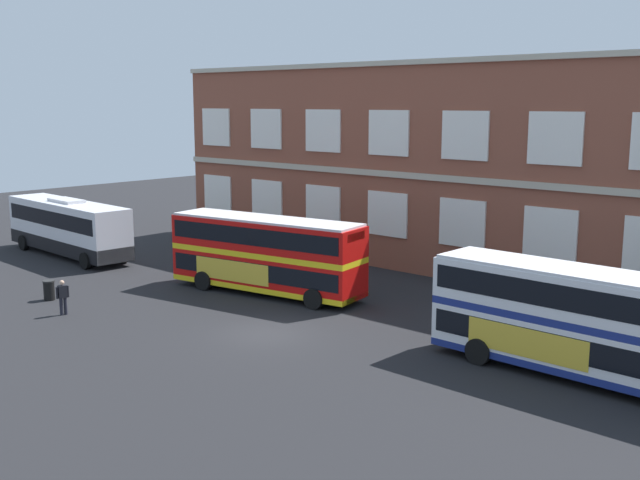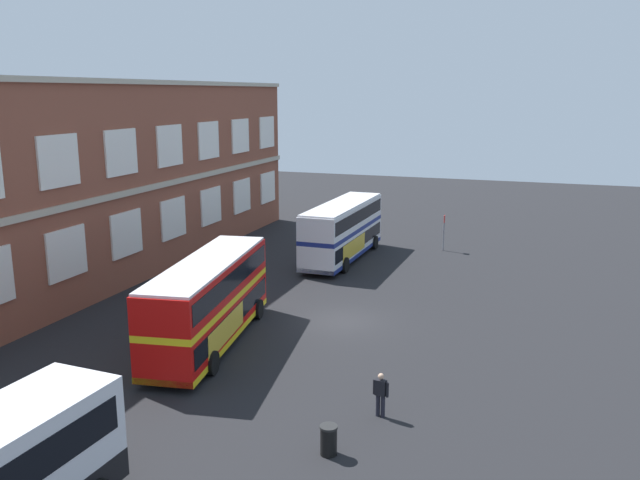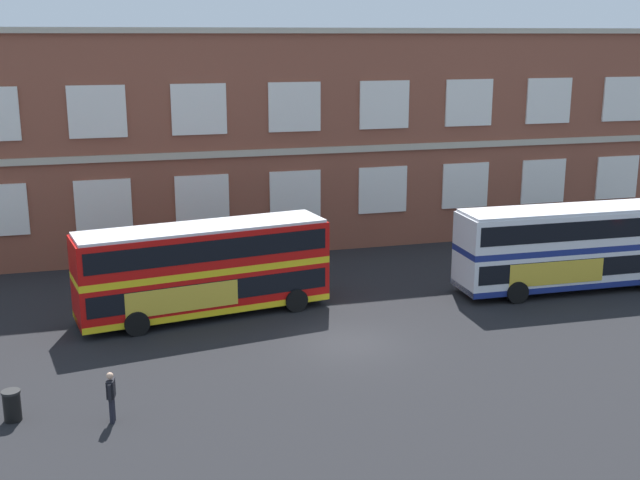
# 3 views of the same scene
# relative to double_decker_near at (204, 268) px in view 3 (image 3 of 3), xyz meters

# --- Properties ---
(ground_plane) EXTENTS (120.00, 120.00, 0.00)m
(ground_plane) POSITION_rel_double_decker_near_xyz_m (5.12, -2.91, -2.15)
(ground_plane) COLOR black
(brick_terminal_building) EXTENTS (46.78, 8.19, 12.44)m
(brick_terminal_building) POSITION_rel_double_decker_near_xyz_m (6.39, 13.07, 3.93)
(brick_terminal_building) COLOR brown
(brick_terminal_building) RESTS_ON ground
(double_decker_near) EXTENTS (11.27, 4.27, 4.07)m
(double_decker_near) POSITION_rel_double_decker_near_xyz_m (0.00, 0.00, 0.00)
(double_decker_near) COLOR red
(double_decker_near) RESTS_ON ground
(double_decker_middle) EXTENTS (11.05, 3.02, 4.07)m
(double_decker_middle) POSITION_rel_double_decker_near_xyz_m (17.46, -1.06, 0.00)
(double_decker_middle) COLOR silver
(double_decker_middle) RESTS_ON ground
(waiting_passenger) EXTENTS (0.31, 0.64, 1.70)m
(waiting_passenger) POSITION_rel_double_decker_near_xyz_m (-4.26, -9.40, -1.22)
(waiting_passenger) COLOR black
(waiting_passenger) RESTS_ON ground
(station_litter_bin) EXTENTS (0.60, 0.60, 1.03)m
(station_litter_bin) POSITION_rel_double_decker_near_xyz_m (-7.35, -8.43, -1.63)
(station_litter_bin) COLOR black
(station_litter_bin) RESTS_ON ground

